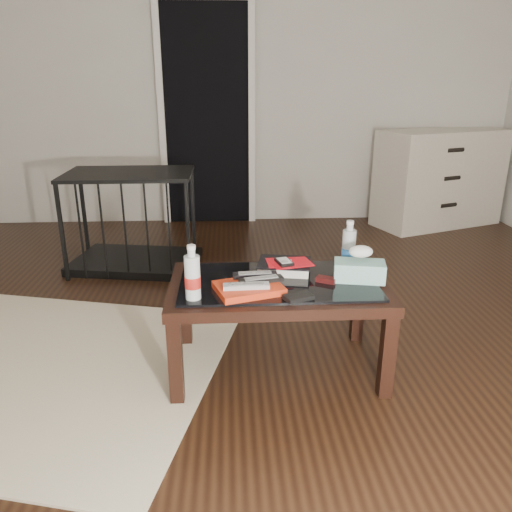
{
  "coord_description": "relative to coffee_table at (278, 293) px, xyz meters",
  "views": [
    {
      "loc": [
        -0.21,
        -2.39,
        1.34
      ],
      "look_at": [
        -0.09,
        -0.17,
        0.55
      ],
      "focal_mm": 35.0,
      "sensor_mm": 36.0,
      "label": 1
    }
  ],
  "objects": [
    {
      "name": "ground",
      "position": [
        -0.01,
        0.26,
        -0.4
      ],
      "size": [
        5.0,
        5.0,
        0.0
      ],
      "primitive_type": "plane",
      "color": "black",
      "rests_on": "ground"
    },
    {
      "name": "room_shell",
      "position": [
        -0.01,
        0.26,
        1.22
      ],
      "size": [
        5.0,
        5.0,
        5.0
      ],
      "color": "#B9B3AA",
      "rests_on": "ground"
    },
    {
      "name": "doorway",
      "position": [
        -0.41,
        2.73,
        0.63
      ],
      "size": [
        0.9,
        0.08,
        2.07
      ],
      "color": "black",
      "rests_on": "ground"
    },
    {
      "name": "coffee_table",
      "position": [
        0.0,
        0.0,
        0.0
      ],
      "size": [
        1.0,
        0.6,
        0.46
      ],
      "color": "black",
      "rests_on": "ground"
    },
    {
      "name": "rug",
      "position": [
        -1.31,
        0.07,
        -0.39
      ],
      "size": [
        2.3,
        1.93,
        0.01
      ],
      "primitive_type": "cube",
      "rotation": [
        0.0,
        0.0,
        -0.24
      ],
      "color": "#C2AE96",
      "rests_on": "ground"
    },
    {
      "name": "dresser",
      "position": [
        1.79,
        2.49,
        0.05
      ],
      "size": [
        1.3,
        0.89,
        0.9
      ],
      "rotation": [
        0.0,
        0.0,
        0.36
      ],
      "color": "beige",
      "rests_on": "ground"
    },
    {
      "name": "pet_crate",
      "position": [
        -0.93,
        1.48,
        -0.17
      ],
      "size": [
        0.99,
        0.74,
        0.71
      ],
      "rotation": [
        0.0,
        0.0,
        -0.17
      ],
      "color": "black",
      "rests_on": "ground"
    },
    {
      "name": "magazines",
      "position": [
        -0.14,
        -0.12,
        0.08
      ],
      "size": [
        0.33,
        0.28,
        0.03
      ],
      "primitive_type": "cube",
      "rotation": [
        0.0,
        0.0,
        0.3
      ],
      "color": "red",
      "rests_on": "coffee_table"
    },
    {
      "name": "remote_silver",
      "position": [
        -0.15,
        -0.15,
        0.11
      ],
      "size": [
        0.2,
        0.06,
        0.02
      ],
      "primitive_type": "cube",
      "rotation": [
        0.0,
        0.0,
        0.05
      ],
      "color": "#A4A4A8",
      "rests_on": "magazines"
    },
    {
      "name": "remote_black_front",
      "position": [
        -0.08,
        -0.09,
        0.11
      ],
      "size": [
        0.21,
        0.09,
        0.02
      ],
      "primitive_type": "cube",
      "rotation": [
        0.0,
        0.0,
        0.23
      ],
      "color": "black",
      "rests_on": "magazines"
    },
    {
      "name": "remote_black_back",
      "position": [
        -0.11,
        -0.03,
        0.11
      ],
      "size": [
        0.2,
        0.06,
        0.02
      ],
      "primitive_type": "cube",
      "rotation": [
        0.0,
        0.0,
        0.06
      ],
      "color": "black",
      "rests_on": "magazines"
    },
    {
      "name": "textbook",
      "position": [
        0.04,
        0.12,
        0.09
      ],
      "size": [
        0.28,
        0.24,
        0.05
      ],
      "primitive_type": "cube",
      "rotation": [
        0.0,
        0.0,
        -0.19
      ],
      "color": "black",
      "rests_on": "coffee_table"
    },
    {
      "name": "dvd_mailers",
      "position": [
        0.05,
        0.11,
        0.11
      ],
      "size": [
        0.2,
        0.15,
        0.01
      ],
      "primitive_type": "cube",
      "rotation": [
        0.0,
        0.0,
        0.06
      ],
      "color": "red",
      "rests_on": "textbook"
    },
    {
      "name": "ipod",
      "position": [
        0.04,
        0.08,
        0.12
      ],
      "size": [
        0.09,
        0.12,
        0.02
      ],
      "primitive_type": "cube",
      "rotation": [
        0.0,
        0.0,
        0.25
      ],
      "color": "black",
      "rests_on": "dvd_mailers"
    },
    {
      "name": "flip_phone",
      "position": [
        0.22,
        -0.03,
        0.08
      ],
      "size": [
        0.1,
        0.09,
        0.02
      ],
      "primitive_type": "cube",
      "rotation": [
        0.0,
        0.0,
        -0.51
      ],
      "color": "black",
      "rests_on": "coffee_table"
    },
    {
      "name": "wallet",
      "position": [
        0.07,
        -0.22,
        0.07
      ],
      "size": [
        0.14,
        0.11,
        0.02
      ],
      "primitive_type": "cube",
      "rotation": [
        0.0,
        0.0,
        0.4
      ],
      "color": "black",
      "rests_on": "coffee_table"
    },
    {
      "name": "water_bottle_left",
      "position": [
        -0.38,
        -0.18,
        0.18
      ],
      "size": [
        0.08,
        0.08,
        0.24
      ],
      "primitive_type": "cylinder",
      "rotation": [
        0.0,
        0.0,
        0.24
      ],
      "color": "silver",
      "rests_on": "coffee_table"
    },
    {
      "name": "water_bottle_right",
      "position": [
        0.36,
        0.15,
        0.18
      ],
      "size": [
        0.07,
        0.07,
        0.24
      ],
      "primitive_type": "cylinder",
      "rotation": [
        0.0,
        0.0,
        -0.06
      ],
      "color": "#B7BFC2",
      "rests_on": "coffee_table"
    },
    {
      "name": "tissue_box",
      "position": [
        0.38,
        -0.02,
        0.11
      ],
      "size": [
        0.25,
        0.16,
        0.09
      ],
      "primitive_type": "cube",
      "rotation": [
        0.0,
        0.0,
        -0.2
      ],
      "color": "teal",
      "rests_on": "coffee_table"
    }
  ]
}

